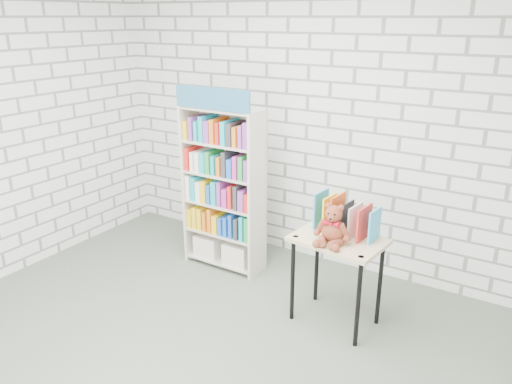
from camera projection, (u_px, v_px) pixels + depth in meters
The scene contains 6 objects.
ground at pixel (183, 352), 3.80m from camera, with size 4.50×4.50×0.00m, color #505A4C.
room_shell at pixel (169, 121), 3.20m from camera, with size 4.52×4.02×2.81m.
bookshelf at pixel (224, 188), 4.88m from camera, with size 0.81×0.32×1.82m.
display_table at pixel (338, 250), 3.98m from camera, with size 0.75×0.56×0.76m.
table_books at pixel (347, 217), 3.98m from camera, with size 0.51×0.27×0.29m.
teddy_bear at pixel (332, 228), 3.82m from camera, with size 0.29×0.27×0.32m.
Camera 1 is at (2.15, -2.39, 2.42)m, focal length 35.00 mm.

